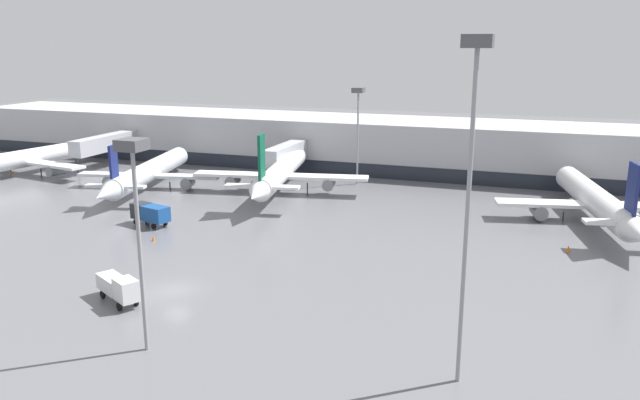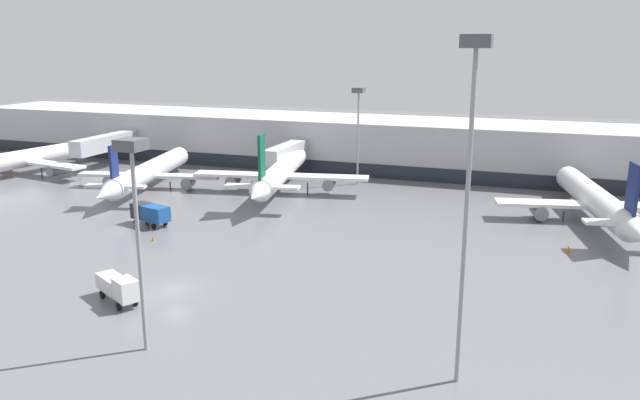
# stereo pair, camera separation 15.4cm
# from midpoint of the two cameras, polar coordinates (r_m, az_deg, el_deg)

# --- Properties ---
(ground_plane) EXTENTS (320.00, 320.00, 0.00)m
(ground_plane) POSITION_cam_midpoint_polar(r_m,az_deg,el_deg) (59.92, -13.12, -8.00)
(ground_plane) COLOR slate
(terminal_building) EXTENTS (160.00, 31.98, 9.00)m
(terminal_building) POSITION_cam_midpoint_polar(r_m,az_deg,el_deg) (113.96, 3.51, 5.20)
(terminal_building) COLOR #B2B2B7
(terminal_building) RESTS_ON ground_plane
(parked_jet_0) EXTENTS (24.86, 35.04, 9.77)m
(parked_jet_0) POSITION_cam_midpoint_polar(r_m,az_deg,el_deg) (86.62, 23.87, -0.06)
(parked_jet_0) COLOR white
(parked_jet_0) RESTS_ON ground_plane
(parked_jet_1) EXTENTS (25.80, 36.24, 9.35)m
(parked_jet_1) POSITION_cam_midpoint_polar(r_m,az_deg,el_deg) (119.30, -25.21, 3.47)
(parked_jet_1) COLOR silver
(parked_jet_1) RESTS_ON ground_plane
(parked_jet_2) EXTENTS (26.63, 34.32, 10.69)m
(parked_jet_2) POSITION_cam_midpoint_polar(r_m,az_deg,el_deg) (94.12, -3.71, 2.54)
(parked_jet_2) COLOR white
(parked_jet_2) RESTS_ON ground_plane
(parked_jet_3) EXTENTS (22.57, 34.87, 8.74)m
(parked_jet_3) POSITION_cam_midpoint_polar(r_m,az_deg,el_deg) (101.23, -15.45, 2.48)
(parked_jet_3) COLOR silver
(parked_jet_3) RESTS_ON ground_plane
(service_truck_0) EXTENTS (5.68, 4.15, 2.59)m
(service_truck_0) POSITION_cam_midpoint_polar(r_m,az_deg,el_deg) (57.97, -18.02, -7.55)
(service_truck_0) COLOR silver
(service_truck_0) RESTS_ON ground_plane
(service_truck_2) EXTENTS (5.69, 3.31, 2.64)m
(service_truck_2) POSITION_cam_midpoint_polar(r_m,az_deg,el_deg) (80.74, -15.32, -1.13)
(service_truck_2) COLOR #19478C
(service_truck_2) RESTS_ON ground_plane
(traffic_cone_0) EXTENTS (0.44, 0.44, 0.64)m
(traffic_cone_0) POSITION_cam_midpoint_polar(r_m,az_deg,el_deg) (121.06, -26.44, 2.25)
(traffic_cone_0) COLOR orange
(traffic_cone_0) RESTS_ON ground_plane
(traffic_cone_1) EXTENTS (0.38, 0.38, 0.64)m
(traffic_cone_1) POSITION_cam_midpoint_polar(r_m,az_deg,el_deg) (74.65, -15.04, -3.39)
(traffic_cone_1) COLOR orange
(traffic_cone_1) RESTS_ON ground_plane
(traffic_cone_2) EXTENTS (0.46, 0.46, 0.73)m
(traffic_cone_2) POSITION_cam_midpoint_polar(r_m,az_deg,el_deg) (73.64, 21.69, -4.14)
(traffic_cone_2) COLOR orange
(traffic_cone_2) RESTS_ON ground_plane
(apron_light_mast_1) EXTENTS (1.80, 1.80, 15.45)m
(apron_light_mast_1) POSITION_cam_midpoint_polar(r_m,az_deg,el_deg) (99.29, 3.46, 8.50)
(apron_light_mast_1) COLOR gray
(apron_light_mast_1) RESTS_ON ground_plane
(apron_light_mast_3) EXTENTS (1.80, 1.80, 22.74)m
(apron_light_mast_3) POSITION_cam_midpoint_polar(r_m,az_deg,el_deg) (39.35, 13.69, 6.75)
(apron_light_mast_3) COLOR gray
(apron_light_mast_3) RESTS_ON ground_plane
(apron_light_mast_5) EXTENTS (1.80, 1.80, 15.85)m
(apron_light_mast_5) POSITION_cam_midpoint_polar(r_m,az_deg,el_deg) (45.37, -16.67, 1.47)
(apron_light_mast_5) COLOR gray
(apron_light_mast_5) RESTS_ON ground_plane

